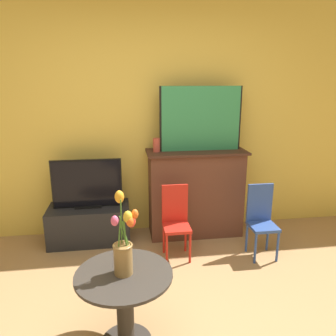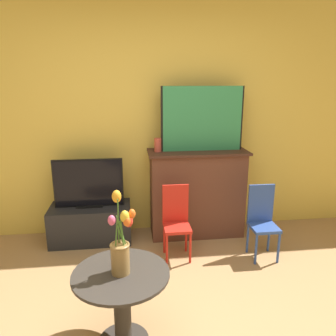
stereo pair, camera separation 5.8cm
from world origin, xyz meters
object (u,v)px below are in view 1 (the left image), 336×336
object	(u,v)px
chair_blue	(261,217)
painting	(201,119)
tv_monitor	(87,184)
vase_tulips	(124,246)
chair_red	(176,218)

from	to	relation	value
chair_blue	painting	bearing A→B (deg)	131.14
painting	chair_blue	xyz separation A→B (m)	(0.51, -0.58, -0.93)
tv_monitor	chair_blue	xyz separation A→B (m)	(1.76, -0.54, -0.26)
chair_blue	vase_tulips	world-z (taller)	vase_tulips
chair_red	vase_tulips	world-z (taller)	vase_tulips
painting	tv_monitor	bearing A→B (deg)	-178.24
chair_blue	vase_tulips	bearing A→B (deg)	-143.70
chair_red	tv_monitor	bearing A→B (deg)	153.55
tv_monitor	painting	bearing A→B (deg)	1.76
painting	tv_monitor	xyz separation A→B (m)	(-1.25, -0.04, -0.68)
painting	chair_red	world-z (taller)	painting
chair_red	painting	bearing A→B (deg)	54.06
tv_monitor	vase_tulips	world-z (taller)	vase_tulips
painting	vase_tulips	xyz separation A→B (m)	(-0.87, -1.60, -0.60)
tv_monitor	chair_blue	size ratio (longest dim) A/B	1.00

